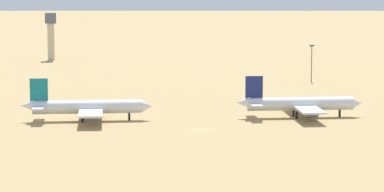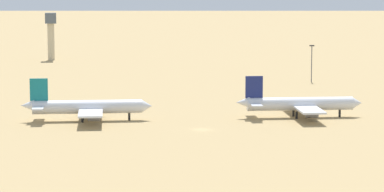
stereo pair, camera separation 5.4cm
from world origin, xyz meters
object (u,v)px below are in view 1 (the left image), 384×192
object	(u,v)px
parked_jet_teal_3	(86,107)
control_tower	(51,32)
light_pole_west	(312,60)
parked_jet_navy_4	(299,104)

from	to	relation	value
parked_jet_teal_3	control_tower	size ratio (longest dim) A/B	1.64
light_pole_west	parked_jet_navy_4	bearing A→B (deg)	-108.77
control_tower	light_pole_west	world-z (taller)	control_tower
parked_jet_teal_3	parked_jet_navy_4	world-z (taller)	parked_jet_teal_3
control_tower	light_pole_west	size ratio (longest dim) A/B	1.59
parked_jet_navy_4	light_pole_west	world-z (taller)	light_pole_west
control_tower	light_pole_west	xyz separation A→B (m)	(95.83, -104.01, -5.23)
parked_jet_navy_4	control_tower	size ratio (longest dim) A/B	1.64
parked_jet_navy_4	light_pole_west	distance (m)	87.95
parked_jet_teal_3	parked_jet_navy_4	size ratio (longest dim) A/B	1.00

